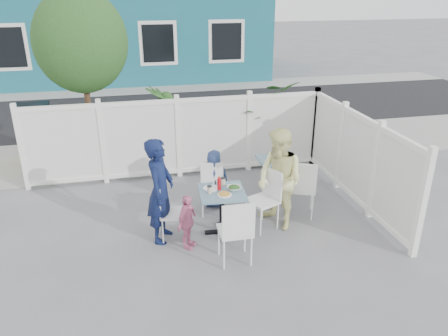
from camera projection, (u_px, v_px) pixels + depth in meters
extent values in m
plane|color=slate|center=(194.00, 237.00, 6.77)|extent=(80.00, 80.00, 0.00)
cube|color=gray|center=(168.00, 152.00, 10.18)|extent=(24.00, 2.60, 0.01)
cube|color=black|center=(155.00, 111.00, 13.50)|extent=(24.00, 5.00, 0.01)
cube|color=gray|center=(148.00, 89.00, 16.29)|extent=(24.00, 1.60, 0.01)
cube|color=#145B68|center=(126.00, 0.00, 18.07)|extent=(11.00, 6.00, 6.00)
cube|color=black|center=(59.00, 46.00, 15.43)|extent=(1.20, 0.04, 1.40)
cube|color=black|center=(172.00, 43.00, 16.25)|extent=(1.20, 0.04, 1.40)
cube|color=white|center=(178.00, 138.00, 8.63)|extent=(5.80, 0.04, 1.40)
cube|color=white|center=(177.00, 101.00, 8.34)|extent=(5.86, 0.08, 0.08)
cube|color=white|center=(180.00, 173.00, 8.92)|extent=(5.86, 0.08, 0.12)
cube|color=white|center=(357.00, 158.00, 7.60)|extent=(0.04, 3.60, 1.40)
cube|color=white|center=(362.00, 117.00, 7.32)|extent=(0.08, 3.66, 0.08)
cube|color=white|center=(352.00, 197.00, 7.90)|extent=(0.08, 3.66, 0.12)
cylinder|color=#382316|center=(89.00, 112.00, 8.94)|extent=(0.12, 0.12, 2.40)
ellipsoid|color=#1E3A17|center=(81.00, 42.00, 8.39)|extent=(1.80, 1.62, 1.98)
cube|color=yellow|center=(36.00, 134.00, 9.55)|extent=(0.68, 0.51, 1.20)
imported|color=#1E3A17|center=(165.00, 127.00, 9.21)|extent=(1.06, 1.06, 1.69)
imported|color=#1E3A17|center=(257.00, 120.00, 9.51)|extent=(1.95, 1.82, 1.78)
cube|color=#3B5571|center=(222.00, 192.00, 6.62)|extent=(0.74, 0.74, 0.04)
cylinder|color=black|center=(222.00, 213.00, 6.76)|extent=(0.08, 0.08, 0.67)
cube|color=black|center=(222.00, 231.00, 6.89)|extent=(0.55, 0.12, 0.04)
cube|color=black|center=(222.00, 231.00, 6.89)|extent=(0.12, 0.55, 0.04)
cube|color=#3B5571|center=(277.00, 160.00, 7.93)|extent=(0.66, 0.66, 0.04)
cylinder|color=black|center=(276.00, 177.00, 8.06)|extent=(0.07, 0.07, 0.63)
cube|color=black|center=(275.00, 192.00, 8.18)|extent=(0.51, 0.08, 0.04)
cube|color=black|center=(275.00, 192.00, 8.18)|extent=(0.08, 0.51, 0.04)
cube|color=white|center=(174.00, 213.00, 6.58)|extent=(0.45, 0.47, 0.04)
cube|color=white|center=(161.00, 199.00, 6.48)|extent=(0.10, 0.41, 0.44)
cylinder|color=white|center=(186.00, 220.00, 6.83)|extent=(0.02, 0.02, 0.44)
cylinder|color=white|center=(185.00, 231.00, 6.51)|extent=(0.02, 0.02, 0.44)
cylinder|color=white|center=(165.00, 220.00, 6.82)|extent=(0.02, 0.02, 0.44)
cylinder|color=white|center=(163.00, 232.00, 6.50)|extent=(0.02, 0.02, 0.44)
cube|color=white|center=(262.00, 201.00, 6.87)|extent=(0.55, 0.57, 0.04)
cube|color=white|center=(272.00, 183.00, 6.88)|extent=(0.20, 0.42, 0.47)
cylinder|color=white|center=(261.00, 222.00, 6.73)|extent=(0.03, 0.03, 0.47)
cylinder|color=white|center=(246.00, 213.00, 7.01)|extent=(0.03, 0.03, 0.47)
cylinder|color=white|center=(278.00, 216.00, 6.92)|extent=(0.03, 0.03, 0.47)
cylinder|color=white|center=(262.00, 207.00, 7.20)|extent=(0.03, 0.03, 0.47)
cube|color=white|center=(212.00, 191.00, 7.33)|extent=(0.45, 0.43, 0.04)
cube|color=white|center=(212.00, 174.00, 7.40)|extent=(0.39, 0.10, 0.41)
cylinder|color=white|center=(223.00, 206.00, 7.27)|extent=(0.02, 0.02, 0.41)
cylinder|color=white|center=(203.00, 206.00, 7.26)|extent=(0.02, 0.02, 0.41)
cylinder|color=white|center=(222.00, 198.00, 7.56)|extent=(0.02, 0.02, 0.41)
cylinder|color=white|center=(203.00, 198.00, 7.55)|extent=(0.02, 0.02, 0.41)
cube|color=white|center=(235.00, 231.00, 6.02)|extent=(0.46, 0.43, 0.04)
cube|color=white|center=(239.00, 221.00, 5.74)|extent=(0.45, 0.04, 0.48)
cylinder|color=white|center=(219.00, 240.00, 6.24)|extent=(0.03, 0.03, 0.48)
cylinder|color=white|center=(245.00, 237.00, 6.32)|extent=(0.03, 0.03, 0.48)
cylinder|color=white|center=(224.00, 254.00, 5.92)|extent=(0.03, 0.03, 0.48)
cylinder|color=white|center=(251.00, 251.00, 5.99)|extent=(0.03, 0.03, 0.48)
cube|color=white|center=(301.00, 188.00, 7.28)|extent=(0.58, 0.57, 0.04)
cube|color=white|center=(303.00, 178.00, 6.98)|extent=(0.43, 0.20, 0.49)
cylinder|color=white|center=(289.00, 195.00, 7.57)|extent=(0.03, 0.03, 0.49)
cylinder|color=white|center=(312.00, 197.00, 7.51)|extent=(0.03, 0.03, 0.49)
cylinder|color=white|center=(288.00, 205.00, 7.23)|extent=(0.03, 0.03, 0.49)
cylinder|color=white|center=(312.00, 207.00, 7.18)|extent=(0.03, 0.03, 0.49)
imported|color=#0E183C|center=(160.00, 191.00, 6.43)|extent=(0.57, 0.69, 1.62)
imported|color=#EBEA59|center=(279.00, 180.00, 6.80)|extent=(0.88, 0.97, 1.62)
imported|color=navy|center=(214.00, 179.00, 7.55)|extent=(0.56, 0.42, 1.03)
imported|color=pink|center=(187.00, 222.00, 6.35)|extent=(0.46, 0.52, 0.85)
cylinder|color=white|center=(225.00, 195.00, 6.48)|extent=(0.22, 0.22, 0.01)
cylinder|color=white|center=(211.00, 188.00, 6.68)|extent=(0.23, 0.23, 0.02)
imported|color=white|center=(234.00, 188.00, 6.64)|extent=(0.22, 0.22, 0.05)
cylinder|color=beige|center=(210.00, 190.00, 6.52)|extent=(0.07, 0.07, 0.11)
cylinder|color=beige|center=(223.00, 182.00, 6.79)|extent=(0.08, 0.08, 0.11)
cylinder|color=#B30B12|center=(219.00, 184.00, 6.62)|extent=(0.06, 0.06, 0.18)
cylinder|color=white|center=(214.00, 183.00, 6.82)|extent=(0.03, 0.03, 0.07)
cylinder|color=black|center=(215.00, 182.00, 6.82)|extent=(0.03, 0.03, 0.07)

